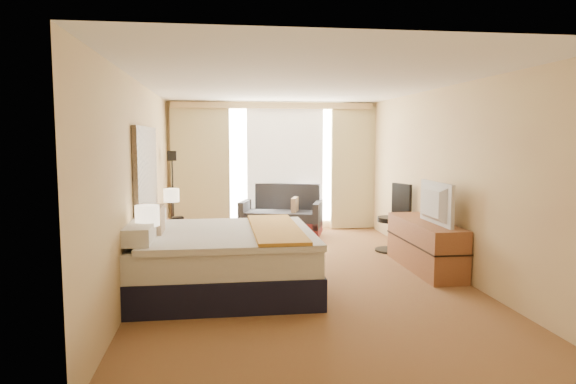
{
  "coord_description": "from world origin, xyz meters",
  "views": [
    {
      "loc": [
        -1.09,
        -6.9,
        1.88
      ],
      "look_at": [
        -0.1,
        0.4,
        1.1
      ],
      "focal_mm": 32.0,
      "sensor_mm": 36.0,
      "label": 1
    }
  ],
  "objects": [
    {
      "name": "floor",
      "position": [
        0.0,
        0.0,
        0.0
      ],
      "size": [
        4.2,
        7.0,
        0.02
      ],
      "primitive_type": "cube",
      "color": "#5B231A",
      "rests_on": "ground"
    },
    {
      "name": "ceiling",
      "position": [
        0.0,
        0.0,
        2.6
      ],
      "size": [
        4.2,
        7.0,
        0.02
      ],
      "primitive_type": "cube",
      "color": "silver",
      "rests_on": "wall_back"
    },
    {
      "name": "wall_back",
      "position": [
        0.0,
        3.5,
        1.3
      ],
      "size": [
        4.2,
        0.02,
        2.6
      ],
      "primitive_type": "cube",
      "color": "beige",
      "rests_on": "ground"
    },
    {
      "name": "wall_front",
      "position": [
        0.0,
        -3.5,
        1.3
      ],
      "size": [
        4.2,
        0.02,
        2.6
      ],
      "primitive_type": "cube",
      "color": "beige",
      "rests_on": "ground"
    },
    {
      "name": "wall_left",
      "position": [
        -2.1,
        0.0,
        1.3
      ],
      "size": [
        0.02,
        7.0,
        2.6
      ],
      "primitive_type": "cube",
      "color": "beige",
      "rests_on": "ground"
    },
    {
      "name": "wall_right",
      "position": [
        2.1,
        0.0,
        1.3
      ],
      "size": [
        0.02,
        7.0,
        2.6
      ],
      "primitive_type": "cube",
      "color": "beige",
      "rests_on": "ground"
    },
    {
      "name": "headboard",
      "position": [
        -2.06,
        0.2,
        1.28
      ],
      "size": [
        0.06,
        1.85,
        1.5
      ],
      "primitive_type": "cube",
      "color": "black",
      "rests_on": "wall_left"
    },
    {
      "name": "nightstand_left",
      "position": [
        -1.87,
        -1.05,
        0.28
      ],
      "size": [
        0.45,
        0.52,
        0.55
      ],
      "primitive_type": "cube",
      "color": "brown",
      "rests_on": "floor"
    },
    {
      "name": "nightstand_right",
      "position": [
        -1.87,
        1.45,
        0.28
      ],
      "size": [
        0.45,
        0.52,
        0.55
      ],
      "primitive_type": "cube",
      "color": "brown",
      "rests_on": "floor"
    },
    {
      "name": "media_dresser",
      "position": [
        1.83,
        0.0,
        0.35
      ],
      "size": [
        0.5,
        1.8,
        0.7
      ],
      "primitive_type": "cube",
      "color": "brown",
      "rests_on": "floor"
    },
    {
      "name": "window",
      "position": [
        0.25,
        3.47,
        1.32
      ],
      "size": [
        2.3,
        0.02,
        2.3
      ],
      "primitive_type": "cube",
      "color": "silver",
      "rests_on": "wall_back"
    },
    {
      "name": "curtains",
      "position": [
        -0.0,
        3.39,
        1.41
      ],
      "size": [
        4.12,
        0.19,
        2.56
      ],
      "color": "beige",
      "rests_on": "floor"
    },
    {
      "name": "bed",
      "position": [
        -1.06,
        -0.65,
        0.39
      ],
      "size": [
        2.2,
        2.01,
        1.07
      ],
      "color": "black",
      "rests_on": "floor"
    },
    {
      "name": "loveseat",
      "position": [
        0.13,
        3.03,
        0.32
      ],
      "size": [
        1.73,
        1.26,
        0.97
      ],
      "rotation": [
        0.0,
        0.0,
        -0.31
      ],
      "color": "maroon",
      "rests_on": "floor"
    },
    {
      "name": "floor_lamp",
      "position": [
        -1.9,
        2.3,
        1.17
      ],
      "size": [
        0.21,
        0.21,
        1.65
      ],
      "color": "black",
      "rests_on": "floor"
    },
    {
      "name": "desk_chair",
      "position": [
        1.81,
        1.22,
        0.5
      ],
      "size": [
        0.56,
        0.56,
        1.12
      ],
      "rotation": [
        0.0,
        0.0,
        0.37
      ],
      "color": "black",
      "rests_on": "floor"
    },
    {
      "name": "lamp_left",
      "position": [
        -1.9,
        -0.99,
        0.99
      ],
      "size": [
        0.27,
        0.27,
        0.57
      ],
      "color": "black",
      "rests_on": "nightstand_left"
    },
    {
      "name": "lamp_right",
      "position": [
        -1.85,
        1.45,
        0.95
      ],
      "size": [
        0.25,
        0.25,
        0.52
      ],
      "color": "black",
      "rests_on": "nightstand_right"
    },
    {
      "name": "tissue_box",
      "position": [
        -1.76,
        -1.11,
        0.6
      ],
      "size": [
        0.13,
        0.13,
        0.11
      ],
      "primitive_type": "cube",
      "rotation": [
        0.0,
        0.0,
        -0.11
      ],
      "color": "#8BA5D7",
      "rests_on": "nightstand_left"
    },
    {
      "name": "telephone",
      "position": [
        -1.76,
        1.41,
        0.59
      ],
      "size": [
        0.21,
        0.18,
        0.07
      ],
      "primitive_type": "cube",
      "rotation": [
        0.0,
        0.0,
        0.27
      ],
      "color": "black",
      "rests_on": "nightstand_right"
    },
    {
      "name": "television",
      "position": [
        1.78,
        -0.23,
        0.99
      ],
      "size": [
        0.13,
        1.01,
        0.58
      ],
      "primitive_type": "imported",
      "rotation": [
        0.0,
        0.0,
        1.57
      ],
      "color": "black",
      "rests_on": "media_dresser"
    }
  ]
}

